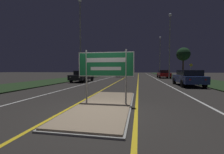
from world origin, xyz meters
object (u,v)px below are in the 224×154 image
(highway_sign, at_px, (106,66))
(car_receding_0, at_px, (188,78))
(streetlight_right_near, at_px, (170,39))
(streetlight_left_near, at_px, (80,28))
(car_approaching_1, at_px, (121,73))
(streetlight_right_far, at_px, (160,52))
(car_approaching_0, at_px, (82,76))
(warning_sign, at_px, (191,69))
(car_receding_1, at_px, (164,74))

(highway_sign, relative_size, car_receding_0, 0.49)
(streetlight_right_near, bearing_deg, streetlight_left_near, -149.63)
(streetlight_right_near, relative_size, car_approaching_1, 2.38)
(streetlight_left_near, relative_size, car_approaching_1, 2.40)
(streetlight_right_far, distance_m, car_approaching_0, 25.72)
(streetlight_left_near, bearing_deg, streetlight_right_far, 58.74)
(streetlight_right_near, distance_m, car_receding_0, 12.54)
(warning_sign, bearing_deg, car_receding_1, 167.34)
(car_receding_0, relative_size, car_approaching_1, 1.08)
(car_receding_1, bearing_deg, car_receding_0, -89.93)
(streetlight_right_far, bearing_deg, highway_sign, -101.21)
(car_approaching_0, bearing_deg, car_receding_0, -14.60)
(highway_sign, distance_m, streetlight_left_near, 14.96)
(car_receding_1, xyz_separation_m, car_approaching_0, (-11.52, -10.66, -0.05))
(car_receding_1, height_order, car_approaching_0, car_receding_1)
(streetlight_right_near, distance_m, streetlight_right_far, 13.88)
(car_receding_1, relative_size, car_approaching_0, 1.04)
(highway_sign, height_order, car_receding_0, highway_sign)
(streetlight_right_far, bearing_deg, car_approaching_0, -119.28)
(car_approaching_0, bearing_deg, warning_sign, 31.49)
(highway_sign, bearing_deg, streetlight_right_near, 72.33)
(car_receding_1, bearing_deg, warning_sign, -12.66)
(streetlight_right_near, relative_size, car_receding_0, 2.21)
(car_approaching_1, bearing_deg, streetlight_right_far, 40.14)
(highway_sign, bearing_deg, streetlight_right_far, 78.79)
(streetlight_right_near, relative_size, streetlight_right_far, 1.07)
(car_approaching_1, bearing_deg, car_approaching_0, -102.69)
(car_receding_0, height_order, car_approaching_0, car_receding_0)
(streetlight_right_far, xyz_separation_m, car_approaching_1, (-9.10, -7.67, -5.18))
(highway_sign, height_order, warning_sign, warning_sign)
(streetlight_right_near, bearing_deg, warning_sign, 22.38)
(streetlight_left_near, bearing_deg, streetlight_right_near, 30.37)
(car_receding_0, bearing_deg, car_approaching_0, 165.40)
(car_receding_0, relative_size, car_approaching_0, 1.06)
(car_receding_0, bearing_deg, car_approaching_1, 115.69)
(streetlight_left_near, distance_m, warning_sign, 19.39)
(car_approaching_1, height_order, warning_sign, warning_sign)
(streetlight_left_near, height_order, streetlight_right_far, streetlight_left_near)
(car_approaching_0, relative_size, car_approaching_1, 1.01)
(streetlight_left_near, relative_size, car_approaching_0, 2.37)
(highway_sign, relative_size, streetlight_right_far, 0.24)
(streetlight_right_near, xyz_separation_m, warning_sign, (3.86, 1.59, -4.98))
(car_receding_0, distance_m, car_approaching_1, 19.19)
(highway_sign, height_order, car_approaching_0, highway_sign)
(highway_sign, bearing_deg, car_receding_0, 56.11)
(highway_sign, distance_m, streetlight_right_near, 21.46)
(car_approaching_0, height_order, warning_sign, warning_sign)
(car_approaching_0, xyz_separation_m, car_approaching_1, (3.22, 14.29, 0.04))
(streetlight_left_near, relative_size, streetlight_right_near, 1.01)
(car_receding_0, relative_size, car_receding_1, 1.02)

